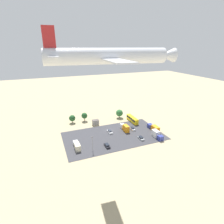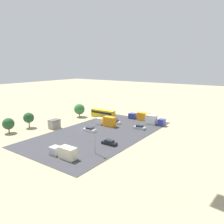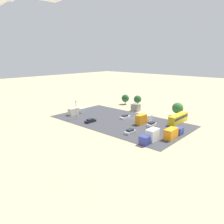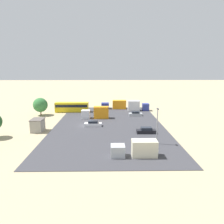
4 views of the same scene
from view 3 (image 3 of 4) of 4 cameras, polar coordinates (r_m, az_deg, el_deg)
The scene contains 16 objects.
ground_plane at distance 89.38m, azimuth 4.59°, elevation -1.51°, with size 400.00×400.00×0.00m, color tan.
parking_lot_surface at distance 84.68m, azimuth 2.02°, elevation -2.36°, with size 52.19×28.69×0.08m.
shed_building at distance 100.48m, azimuth 6.23°, elevation 1.15°, with size 3.97×2.86×3.08m.
bus at distance 85.44m, azimuth 16.92°, elevation -1.57°, with size 2.48×11.37×3.29m.
parked_car_0 at distance 83.17m, azimuth -5.67°, elevation -2.28°, with size 1.84×4.51×1.41m.
parked_car_1 at distance 71.34m, azimuth 4.73°, elevation -5.12°, with size 1.84×4.22×1.43m.
parked_car_2 at distance 79.63m, azimuth 10.33°, elevation -3.19°, with size 1.75×4.17×1.47m.
parked_car_3 at distance 88.06m, azimuth 3.41°, elevation -1.28°, with size 1.79×4.53×1.44m.
parked_truck_0 at distance 65.22m, azimuth 9.98°, elevation -6.26°, with size 2.53×7.44×3.52m.
parked_truck_1 at distance 82.24m, azimuth 8.12°, elevation -1.80°, with size 2.30×8.19×3.56m.
parked_truck_2 at distance 95.39m, azimuth -9.42°, elevation 0.24°, with size 2.32×8.04×2.92m.
parked_truck_3 at distance 70.12m, azimuth 15.67°, elevation -5.25°, with size 2.48×9.10×3.15m.
tree_near_shed at distance 113.83m, azimuth 3.49°, elevation 3.60°, with size 3.87×3.87×5.09m.
tree_apron_mid at distance 109.21m, azimuth 6.68°, elevation 3.33°, with size 3.77×3.77×5.53m.
tree_apron_far at distance 95.22m, azimuth 16.77°, elevation 1.00°, with size 4.61×4.61×5.69m.
light_pole_lot_centre at distance 87.12m, azimuth -9.38°, elevation 0.76°, with size 0.90×0.28×7.37m.
Camera 3 is at (-51.90, 68.52, 24.50)m, focal length 35.00 mm.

